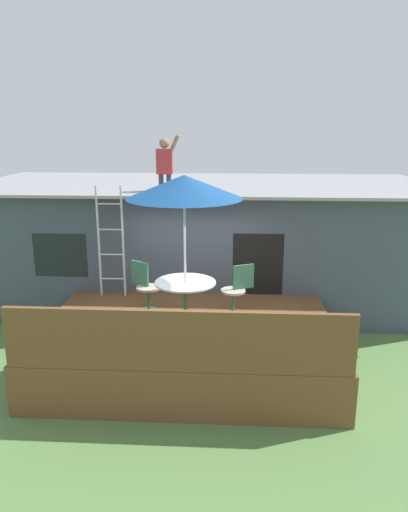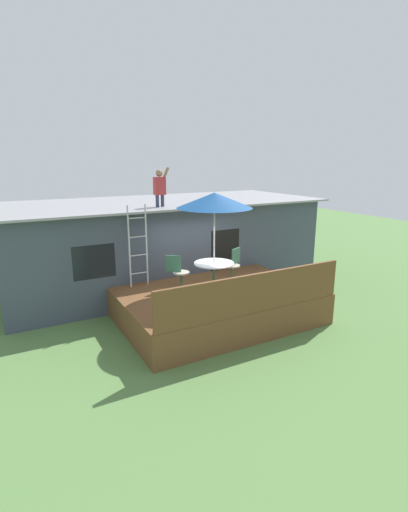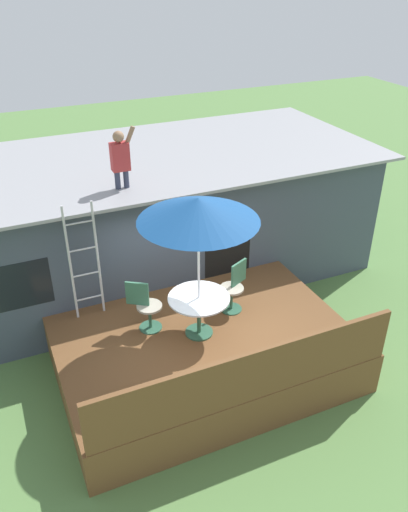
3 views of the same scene
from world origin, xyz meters
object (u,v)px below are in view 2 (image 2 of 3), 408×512
object	(u,v)px
person_figure	(160,185)
patio_umbrella	(215,200)
patio_table	(214,269)
patio_chair_left	(178,273)
patio_chair_right	(233,265)
step_ladder	(138,246)

from	to	relation	value
person_figure	patio_umbrella	bearing A→B (deg)	-74.21
patio_table	patio_chair_left	size ratio (longest dim) A/B	1.13
patio_umbrella	patio_chair_right	bearing A→B (deg)	25.85
patio_umbrella	patio_chair_right	size ratio (longest dim) A/B	2.76
step_ladder	person_figure	size ratio (longest dim) A/B	1.98
person_figure	patio_chair_right	world-z (taller)	person_figure
patio_table	step_ladder	xyz separation A→B (m)	(-1.58, 1.31, 0.51)
person_figure	patio_chair_left	xyz separation A→B (m)	(-0.19, -1.57, -2.16)
step_ladder	patio_chair_right	world-z (taller)	step_ladder
patio_umbrella	patio_chair_right	xyz separation A→B (m)	(0.88, 0.43, -1.89)
person_figure	patio_table	bearing A→B (deg)	-74.21
step_ladder	person_figure	xyz separation A→B (m)	(0.99, 0.78, 1.51)
patio_table	patio_chair_left	bearing A→B (deg)	146.60
person_figure	patio_chair_right	size ratio (longest dim) A/B	1.21
person_figure	patio_chair_left	size ratio (longest dim) A/B	1.21
person_figure	patio_chair_right	bearing A→B (deg)	-48.48
patio_table	patio_chair_right	bearing A→B (deg)	25.85
patio_umbrella	person_figure	size ratio (longest dim) A/B	2.29
person_figure	patio_chair_right	distance (m)	3.09
patio_table	patio_chair_right	xyz separation A→B (m)	(0.88, 0.43, -0.13)
patio_umbrella	patio_chair_right	world-z (taller)	patio_umbrella
patio_table	patio_umbrella	world-z (taller)	patio_umbrella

